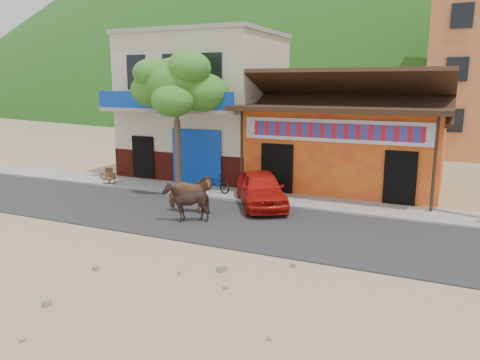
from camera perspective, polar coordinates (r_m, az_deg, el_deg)
The scene contains 13 objects.
ground at distance 13.95m, azimuth -3.96°, elevation -8.06°, with size 120.00×120.00×0.00m, color #9E825B.
road at distance 16.07m, azimuth 0.31°, elevation -5.25°, with size 60.00×5.00×0.04m, color #28282B.
sidewalk at distance 19.19m, azimuth 4.62°, elevation -2.33°, with size 60.00×2.00×0.12m, color gray.
dance_club at distance 22.13m, azimuth 13.16°, elevation 3.88°, with size 8.00×6.00×3.60m, color orange.
cafe_building at distance 24.57m, azimuth -4.24°, elevation 8.90°, with size 7.00×6.00×7.00m, color beige.
hillside at distance 82.07m, azimuth 20.93°, elevation 16.14°, with size 100.00×40.00×24.00m, color #194C14.
tree at distance 20.52m, azimuth -7.69°, elevation 7.19°, with size 3.00×3.00×6.00m, color #2D721E, non-canonical shape.
cow_tan at distance 17.15m, azimuth -6.13°, elevation -1.69°, with size 0.77×1.69×1.42m, color brown.
cow_dark at distance 16.10m, azimuth -6.60°, elevation -2.67°, with size 1.12×1.26×1.39m, color black.
red_car at distance 18.03m, azimuth 2.57°, elevation -1.07°, with size 1.60×3.98×1.36m, color red.
scooter at distance 20.03m, azimuth -2.98°, elevation -0.33°, with size 0.54×1.56×0.82m, color black.
cafe_chair_left at distance 22.50m, azimuth -15.69°, elevation 0.72°, with size 0.43×0.43×0.91m, color #50351A, non-canonical shape.
cafe_chair_right at distance 23.77m, azimuth -16.01°, elevation 1.31°, with size 0.44×0.44×0.95m, color #50361A, non-canonical shape.
Camera 1 is at (6.31, -11.51, 4.74)m, focal length 35.00 mm.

